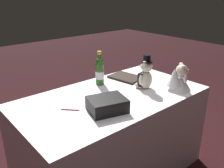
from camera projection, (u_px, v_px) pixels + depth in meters
name	position (u px, v px, depth m)	size (l,w,h in m)	color
reception_table	(112.00, 136.00, 2.10)	(1.54, 0.84, 0.77)	white
teddy_bear_groom	(145.00, 75.00, 2.07)	(0.15, 0.14, 0.30)	beige
teddy_bear_bride	(179.00, 79.00, 2.04)	(0.24, 0.23, 0.23)	white
champagne_bottle	(100.00, 71.00, 2.15)	(0.08, 0.08, 0.30)	#29561A
signing_pen	(69.00, 110.00, 1.73)	(0.10, 0.10, 0.01)	maroon
gift_case_black	(107.00, 105.00, 1.70)	(0.30, 0.27, 0.10)	black
guestbook	(126.00, 77.00, 2.34)	(0.21, 0.30, 0.02)	black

